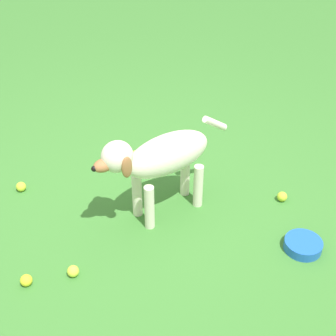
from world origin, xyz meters
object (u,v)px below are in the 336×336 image
at_px(dog, 160,158).
at_px(tennis_ball_2, 282,197).
at_px(water_bowl, 303,245).
at_px(tennis_ball_0, 21,187).
at_px(tennis_ball_4, 73,271).
at_px(tennis_ball_1, 135,155).
at_px(tennis_ball_3, 26,280).

distance_m(dog, tennis_ball_2, 0.89).
distance_m(tennis_ball_2, water_bowl, 0.44).
bearing_deg(tennis_ball_0, tennis_ball_4, 119.48).
bearing_deg(water_bowl, tennis_ball_1, -44.59).
xyz_separation_m(tennis_ball_0, water_bowl, (-1.75, 0.63, -0.00)).
height_order(tennis_ball_1, tennis_ball_2, same).
xyz_separation_m(tennis_ball_0, tennis_ball_2, (-1.73, 0.18, 0.00)).
height_order(tennis_ball_1, water_bowl, tennis_ball_1).
bearing_deg(tennis_ball_3, tennis_ball_4, -167.48).
height_order(dog, tennis_ball_3, dog).
xyz_separation_m(tennis_ball_3, tennis_ball_4, (-0.24, -0.05, 0.00)).
xyz_separation_m(dog, tennis_ball_0, (0.93, -0.26, -0.39)).
relative_size(tennis_ball_1, water_bowl, 0.30).
xyz_separation_m(tennis_ball_0, tennis_ball_1, (-0.77, -0.35, 0.00)).
distance_m(tennis_ball_2, tennis_ball_4, 1.42).
xyz_separation_m(tennis_ball_0, tennis_ball_3, (-0.19, 0.82, 0.00)).
bearing_deg(dog, water_bowl, 124.22).
bearing_deg(tennis_ball_3, tennis_ball_2, -157.41).
relative_size(tennis_ball_0, tennis_ball_1, 1.00).
height_order(tennis_ball_3, water_bowl, tennis_ball_3).
height_order(tennis_ball_3, tennis_ball_4, same).
bearing_deg(water_bowl, tennis_ball_2, -87.65).
bearing_deg(tennis_ball_0, tennis_ball_3, 103.05).
xyz_separation_m(tennis_ball_1, tennis_ball_3, (0.57, 1.17, 0.00)).
relative_size(dog, tennis_ball_0, 12.44).
xyz_separation_m(tennis_ball_2, tennis_ball_4, (1.30, 0.59, 0.00)).
bearing_deg(tennis_ball_2, water_bowl, 92.35).
bearing_deg(dog, tennis_ball_0, -47.61).
relative_size(tennis_ball_0, tennis_ball_2, 1.00).
bearing_deg(dog, tennis_ball_4, 13.60).
height_order(tennis_ball_1, tennis_ball_4, same).
relative_size(tennis_ball_2, tennis_ball_4, 1.00).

